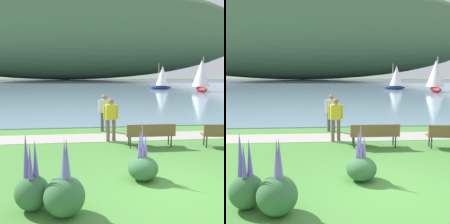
% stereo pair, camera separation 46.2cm
% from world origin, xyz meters
% --- Properties ---
extents(ground_plane, '(200.00, 200.00, 0.00)m').
position_xyz_m(ground_plane, '(0.00, 0.00, 0.00)').
color(ground_plane, '#478438').
extents(bay_water, '(180.00, 80.00, 0.04)m').
position_xyz_m(bay_water, '(0.00, 47.54, 0.02)').
color(bay_water, '#7A99B2').
rests_on(bay_water, ground).
extents(distant_hillside, '(109.94, 28.00, 27.17)m').
position_xyz_m(distant_hillside, '(-6.29, 77.49, 13.63)').
color(distant_hillside, '#4C7047').
rests_on(distant_hillside, bay_water).
extents(shoreline_path, '(60.00, 1.50, 0.01)m').
position_xyz_m(shoreline_path, '(0.00, 5.48, 0.01)').
color(shoreline_path, '#A39E93').
rests_on(shoreline_path, ground).
extents(park_bench_near_camera, '(1.80, 0.48, 0.88)m').
position_xyz_m(park_bench_near_camera, '(0.42, 3.84, 0.52)').
color(park_bench_near_camera, brown).
rests_on(park_bench_near_camera, ground).
extents(person_at_shoreline, '(0.57, 0.35, 1.71)m').
position_xyz_m(person_at_shoreline, '(-1.03, 6.68, 0.98)').
color(person_at_shoreline, '#4C4C51').
rests_on(person_at_shoreline, ground).
extents(person_on_the_grass, '(0.60, 0.28, 1.71)m').
position_xyz_m(person_on_the_grass, '(-0.94, 4.82, 0.98)').
color(person_on_the_grass, '#72604C').
rests_on(person_on_the_grass, ground).
extents(echium_bush_closest_to_camera, '(0.81, 0.81, 1.56)m').
position_xyz_m(echium_bush_closest_to_camera, '(-2.44, -0.82, 0.47)').
color(echium_bush_closest_to_camera, '#386B3D').
rests_on(echium_bush_closest_to_camera, ground).
extents(echium_bush_beside_closest, '(0.70, 0.70, 1.60)m').
position_xyz_m(echium_bush_beside_closest, '(-3.11, -0.52, 0.44)').
color(echium_bush_beside_closest, '#386B3D').
rests_on(echium_bush_beside_closest, ground).
extents(echium_bush_mid_cluster, '(0.79, 0.79, 1.56)m').
position_xyz_m(echium_bush_mid_cluster, '(-0.54, 0.79, 0.36)').
color(echium_bush_mid_cluster, '#386B3D').
rests_on(echium_bush_mid_cluster, ground).
extents(sailboat_nearest_to_shore, '(2.53, 3.89, 4.44)m').
position_xyz_m(sailboat_nearest_to_shore, '(13.48, 29.23, 2.13)').
color(sailboat_nearest_to_shore, '#B22323').
rests_on(sailboat_nearest_to_shore, bay_water).
extents(sailboat_toward_hillside, '(3.22, 2.48, 3.69)m').
position_xyz_m(sailboat_toward_hillside, '(9.58, 33.73, 1.78)').
color(sailboat_toward_hillside, navy).
rests_on(sailboat_toward_hillside, bay_water).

